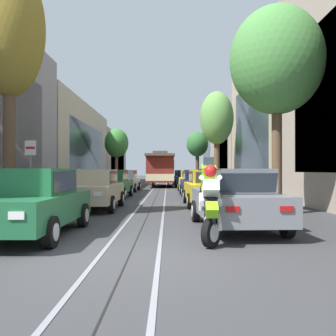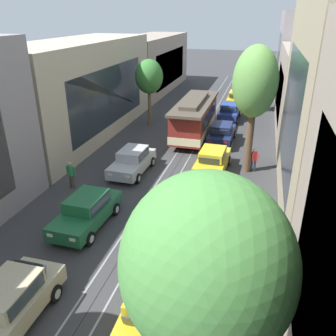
{
  "view_description": "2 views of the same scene",
  "coord_description": "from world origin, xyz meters",
  "px_view_note": "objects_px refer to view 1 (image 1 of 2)",
  "views": [
    {
      "loc": [
        0.7,
        -6.33,
        1.53
      ],
      "look_at": [
        0.7,
        17.04,
        1.7
      ],
      "focal_mm": 38.3,
      "sensor_mm": 36.0,
      "label": 1
    },
    {
      "loc": [
        5.06,
        0.99,
        9.55
      ],
      "look_at": [
        0.0,
        19.82,
        0.81
      ],
      "focal_mm": 37.27,
      "sensor_mm": 36.0,
      "label": 2
    }
  ],
  "objects_px": {
    "motorcycle_with_rider": "(210,198)",
    "cable_car_trolley": "(161,169)",
    "parked_car_green_mid_left": "(112,184)",
    "parked_car_yellow_fourth_right": "(190,180)",
    "parked_car_yellow_second_right": "(208,187)",
    "street_sign_post": "(30,168)",
    "street_tree_kerb_left_second": "(116,143)",
    "street_tree_kerb_right_near": "(277,61)",
    "parked_car_navy_fifth_right": "(185,178)",
    "parked_car_grey_near_right": "(235,199)",
    "parked_car_yellow_far_right": "(181,176)",
    "parked_car_blue_sixth_right": "(181,177)",
    "parked_car_silver_fourth_left": "(125,180)",
    "pedestrian_on_right_pavement": "(222,179)",
    "parked_car_beige_second_left": "(95,189)",
    "fire_hydrant": "(54,199)",
    "street_tree_kerb_right_second": "(217,119)",
    "parked_car_green_near_left": "(33,202)",
    "street_tree_kerb_right_mid": "(197,145)",
    "pedestrian_on_left_pavement": "(79,180)",
    "parked_car_navy_mid_right": "(196,183)",
    "street_tree_kerb_left_near": "(9,34)"
  },
  "relations": [
    {
      "from": "fire_hydrant",
      "to": "parked_car_green_mid_left",
      "type": "bearing_deg",
      "value": 78.54
    },
    {
      "from": "parked_car_green_mid_left",
      "to": "street_tree_kerb_right_second",
      "type": "height_order",
      "value": "street_tree_kerb_right_second"
    },
    {
      "from": "parked_car_green_mid_left",
      "to": "street_tree_kerb_right_near",
      "type": "height_order",
      "value": "street_tree_kerb_right_near"
    },
    {
      "from": "parked_car_yellow_second_right",
      "to": "street_sign_post",
      "type": "distance_m",
      "value": 7.35
    },
    {
      "from": "parked_car_blue_sixth_right",
      "to": "parked_car_yellow_second_right",
      "type": "bearing_deg",
      "value": -89.54
    },
    {
      "from": "fire_hydrant",
      "to": "parked_car_yellow_second_right",
      "type": "bearing_deg",
      "value": 14.06
    },
    {
      "from": "street_tree_kerb_right_second",
      "to": "cable_car_trolley",
      "type": "relative_size",
      "value": 0.87
    },
    {
      "from": "street_tree_kerb_left_second",
      "to": "street_tree_kerb_right_near",
      "type": "distance_m",
      "value": 26.3
    },
    {
      "from": "parked_car_blue_sixth_right",
      "to": "street_sign_post",
      "type": "relative_size",
      "value": 1.7
    },
    {
      "from": "street_tree_kerb_right_near",
      "to": "street_tree_kerb_left_second",
      "type": "bearing_deg",
      "value": 110.18
    },
    {
      "from": "parked_car_yellow_fourth_right",
      "to": "parked_car_blue_sixth_right",
      "type": "relative_size",
      "value": 1.01
    },
    {
      "from": "street_tree_kerb_left_near",
      "to": "pedestrian_on_left_pavement",
      "type": "distance_m",
      "value": 13.29
    },
    {
      "from": "parked_car_yellow_far_right",
      "to": "pedestrian_on_right_pavement",
      "type": "bearing_deg",
      "value": -81.5
    },
    {
      "from": "parked_car_green_mid_left",
      "to": "street_tree_kerb_right_second",
      "type": "relative_size",
      "value": 0.56
    },
    {
      "from": "street_tree_kerb_left_second",
      "to": "pedestrian_on_right_pavement",
      "type": "distance_m",
      "value": 13.06
    },
    {
      "from": "parked_car_navy_fifth_right",
      "to": "street_tree_kerb_left_second",
      "type": "height_order",
      "value": "street_tree_kerb_left_second"
    },
    {
      "from": "motorcycle_with_rider",
      "to": "cable_car_trolley",
      "type": "bearing_deg",
      "value": 93.37
    },
    {
      "from": "street_tree_kerb_right_mid",
      "to": "street_tree_kerb_right_second",
      "type": "bearing_deg",
      "value": -88.77
    },
    {
      "from": "parked_car_grey_near_right",
      "to": "parked_car_navy_mid_right",
      "type": "relative_size",
      "value": 1.01
    },
    {
      "from": "parked_car_silver_fourth_left",
      "to": "pedestrian_on_right_pavement",
      "type": "relative_size",
      "value": 2.81
    },
    {
      "from": "parked_car_green_near_left",
      "to": "street_tree_kerb_right_near",
      "type": "relative_size",
      "value": 0.61
    },
    {
      "from": "street_tree_kerb_right_near",
      "to": "parked_car_green_near_left",
      "type": "bearing_deg",
      "value": -151.04
    },
    {
      "from": "street_tree_kerb_left_second",
      "to": "street_sign_post",
      "type": "relative_size",
      "value": 2.27
    },
    {
      "from": "parked_car_beige_second_left",
      "to": "parked_car_silver_fourth_left",
      "type": "relative_size",
      "value": 0.99
    },
    {
      "from": "parked_car_grey_near_right",
      "to": "pedestrian_on_left_pavement",
      "type": "distance_m",
      "value": 16.17
    },
    {
      "from": "parked_car_green_mid_left",
      "to": "parked_car_grey_near_right",
      "type": "bearing_deg",
      "value": -65.47
    },
    {
      "from": "parked_car_beige_second_left",
      "to": "parked_car_yellow_second_right",
      "type": "xyz_separation_m",
      "value": [
        4.65,
        1.33,
        0.0
      ]
    },
    {
      "from": "street_tree_kerb_right_mid",
      "to": "pedestrian_on_left_pavement",
      "type": "height_order",
      "value": "street_tree_kerb_right_mid"
    },
    {
      "from": "parked_car_grey_near_right",
      "to": "parked_car_navy_fifth_right",
      "type": "height_order",
      "value": "same"
    },
    {
      "from": "parked_car_yellow_fourth_right",
      "to": "street_tree_kerb_left_second",
      "type": "height_order",
      "value": "street_tree_kerb_left_second"
    },
    {
      "from": "parked_car_grey_near_right",
      "to": "street_tree_kerb_left_second",
      "type": "height_order",
      "value": "street_tree_kerb_left_second"
    },
    {
      "from": "parked_car_yellow_far_right",
      "to": "street_tree_kerb_right_second",
      "type": "xyz_separation_m",
      "value": [
        2.24,
        -17.75,
        4.89
      ]
    },
    {
      "from": "parked_car_beige_second_left",
      "to": "parked_car_green_mid_left",
      "type": "height_order",
      "value": "same"
    },
    {
      "from": "parked_car_green_mid_left",
      "to": "parked_car_navy_fifth_right",
      "type": "relative_size",
      "value": 1.01
    },
    {
      "from": "pedestrian_on_left_pavement",
      "to": "cable_car_trolley",
      "type": "bearing_deg",
      "value": 64.04
    },
    {
      "from": "parked_car_yellow_second_right",
      "to": "street_tree_kerb_right_near",
      "type": "bearing_deg",
      "value": -58.27
    },
    {
      "from": "parked_car_yellow_second_right",
      "to": "parked_car_yellow_far_right",
      "type": "relative_size",
      "value": 1.0
    },
    {
      "from": "parked_car_yellow_fourth_right",
      "to": "street_tree_kerb_right_second",
      "type": "distance_m",
      "value": 5.39
    },
    {
      "from": "parked_car_yellow_fourth_right",
      "to": "fire_hydrant",
      "type": "distance_m",
      "value": 15.42
    },
    {
      "from": "parked_car_yellow_fourth_right",
      "to": "street_tree_kerb_left_near",
      "type": "xyz_separation_m",
      "value": [
        -6.8,
        -16.76,
        5.09
      ]
    },
    {
      "from": "parked_car_yellow_second_right",
      "to": "parked_car_navy_fifth_right",
      "type": "relative_size",
      "value": 1.0
    },
    {
      "from": "parked_car_navy_fifth_right",
      "to": "street_tree_kerb_right_mid",
      "type": "relative_size",
      "value": 0.69
    },
    {
      "from": "parked_car_yellow_fourth_right",
      "to": "motorcycle_with_rider",
      "type": "height_order",
      "value": "motorcycle_with_rider"
    },
    {
      "from": "parked_car_silver_fourth_left",
      "to": "parked_car_grey_near_right",
      "type": "distance_m",
      "value": 17.94
    },
    {
      "from": "parked_car_yellow_far_right",
      "to": "parked_car_green_near_left",
      "type": "bearing_deg",
      "value": -97.32
    },
    {
      "from": "street_sign_post",
      "to": "street_tree_kerb_left_second",
      "type": "bearing_deg",
      "value": 91.81
    },
    {
      "from": "parked_car_navy_mid_right",
      "to": "parked_car_yellow_fourth_right",
      "type": "distance_m",
      "value": 6.25
    },
    {
      "from": "parked_car_green_mid_left",
      "to": "parked_car_yellow_fourth_right",
      "type": "xyz_separation_m",
      "value": [
        4.94,
        7.84,
        0.0
      ]
    },
    {
      "from": "parked_car_beige_second_left",
      "to": "parked_car_yellow_second_right",
      "type": "distance_m",
      "value": 4.83
    },
    {
      "from": "parked_car_green_near_left",
      "to": "parked_car_beige_second_left",
      "type": "xyz_separation_m",
      "value": [
        0.27,
        5.77,
        0.0
      ]
    }
  ]
}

